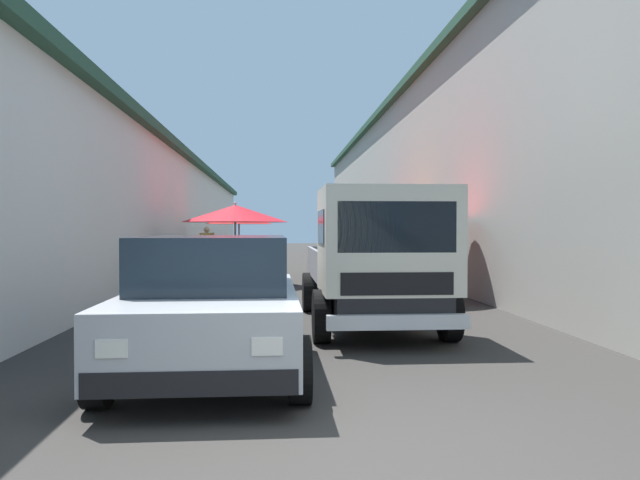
% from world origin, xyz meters
% --- Properties ---
extents(ground, '(90.00, 90.00, 0.00)m').
position_xyz_m(ground, '(13.50, 0.00, 0.00)').
color(ground, '#33302D').
extents(building_left_whitewash, '(49.80, 7.50, 4.19)m').
position_xyz_m(building_left_whitewash, '(15.75, 7.19, 2.10)').
color(building_left_whitewash, silver).
rests_on(building_left_whitewash, ground).
extents(building_right_concrete, '(49.80, 7.50, 6.30)m').
position_xyz_m(building_right_concrete, '(15.75, -7.19, 3.16)').
color(building_right_concrete, '#A39E93').
rests_on(building_right_concrete, ground).
extents(fruit_stall_near_right, '(2.82, 2.82, 2.24)m').
position_xyz_m(fruit_stall_near_right, '(12.43, 1.62, 1.76)').
color(fruit_stall_near_right, '#9E9EA3').
rests_on(fruit_stall_near_right, ground).
extents(fruit_stall_mid_lane, '(2.18, 2.18, 2.18)m').
position_xyz_m(fruit_stall_mid_lane, '(16.35, 1.78, 1.64)').
color(fruit_stall_mid_lane, '#9E9EA3').
rests_on(fruit_stall_mid_lane, ground).
extents(fruit_stall_near_left, '(2.84, 2.84, 2.28)m').
position_xyz_m(fruit_stall_near_left, '(8.99, -2.14, 1.80)').
color(fruit_stall_near_left, '#9E9EA3').
rests_on(fruit_stall_near_left, ground).
extents(fruit_stall_far_left, '(2.73, 2.73, 2.14)m').
position_xyz_m(fruit_stall_far_left, '(13.43, -2.17, 1.71)').
color(fruit_stall_far_left, '#9E9EA3').
rests_on(fruit_stall_far_left, ground).
extents(fruit_stall_far_right, '(2.64, 2.64, 2.12)m').
position_xyz_m(fruit_stall_far_right, '(16.46, -2.75, 1.65)').
color(fruit_stall_far_right, '#9E9EA3').
rests_on(fruit_stall_far_right, ground).
extents(hatchback_car, '(3.92, 1.94, 1.45)m').
position_xyz_m(hatchback_car, '(2.86, 1.20, 0.74)').
color(hatchback_car, '#ADAFB5').
rests_on(hatchback_car, ground).
extents(delivery_truck, '(4.92, 1.98, 2.08)m').
position_xyz_m(delivery_truck, '(4.96, -0.94, 1.04)').
color(delivery_truck, black).
rests_on(delivery_truck, ground).
extents(vendor_by_crates, '(0.42, 0.55, 1.60)m').
position_xyz_m(vendor_by_crates, '(17.47, 2.97, 0.92)').
color(vendor_by_crates, '#232328').
rests_on(vendor_by_crates, ground).
extents(plastic_stool, '(0.30, 0.30, 0.43)m').
position_xyz_m(plastic_stool, '(9.49, 2.29, 0.33)').
color(plastic_stool, '#194CB2').
rests_on(plastic_stool, ground).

